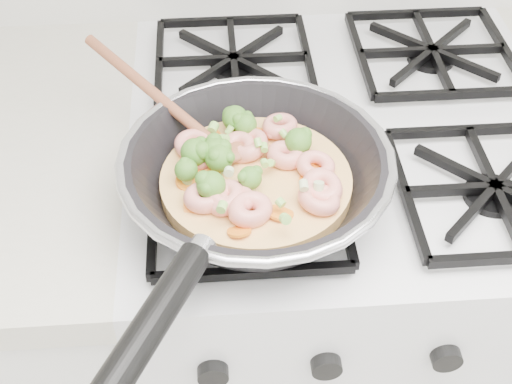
{
  "coord_description": "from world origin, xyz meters",
  "views": [
    {
      "loc": [
        -0.18,
        0.95,
        1.51
      ],
      "look_at": [
        -0.14,
        1.55,
        0.93
      ],
      "focal_mm": 50.13,
      "sensor_mm": 36.0,
      "label": 1
    }
  ],
  "objects": [
    {
      "name": "skillet",
      "position": [
        -0.14,
        1.55,
        0.96
      ],
      "size": [
        0.37,
        0.52,
        0.1
      ],
      "rotation": [
        0.0,
        0.0,
        -0.09
      ],
      "color": "black",
      "rests_on": "stove"
    },
    {
      "name": "stove",
      "position": [
        0.0,
        1.7,
        0.46
      ],
      "size": [
        0.6,
        0.6,
        0.92
      ],
      "color": "silver",
      "rests_on": "ground"
    }
  ]
}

